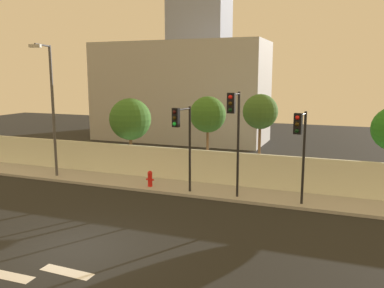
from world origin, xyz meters
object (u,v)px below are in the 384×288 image
Objects in this scene: traffic_light_left at (301,138)px; traffic_light_center at (235,123)px; traffic_light_right at (182,131)px; roadside_tree_leftmost at (130,119)px; roadside_tree_midright at (260,112)px; fire_hydrant at (150,178)px; roadside_tree_midleft at (208,115)px; street_lamp_curbside at (51,101)px.

traffic_light_left is 0.84× the size of traffic_light_center.
traffic_light_right is (-5.57, -0.08, 0.05)m from traffic_light_left.
roadside_tree_leftmost reaches higher than traffic_light_left.
roadside_tree_midright is (0.32, 4.15, 0.15)m from traffic_light_center.
roadside_tree_leftmost reaches higher than fire_hydrant.
fire_hydrant is 0.17× the size of roadside_tree_midright.
traffic_light_center is 4.96m from roadside_tree_midleft.
street_lamp_curbside is 8.80× the size of fire_hydrant.
traffic_light_left is 5.01× the size of fire_hydrant.
roadside_tree_leftmost is at bearing 132.17° from fire_hydrant.
fire_hydrant is at bearing 175.15° from traffic_light_left.
traffic_light_right is at bearing -4.35° from street_lamp_curbside.
traffic_light_right is at bearing -18.75° from fire_hydrant.
traffic_light_right is at bearing -179.18° from traffic_light_left.
traffic_light_right is 6.62m from roadside_tree_leftmost.
street_lamp_curbside is 8.96m from roadside_tree_midleft.
traffic_light_left is 3.01m from traffic_light_center.
street_lamp_curbside is at bearing -179.04° from fire_hydrant.
roadside_tree_midleft is (2.07, 3.35, 3.14)m from fire_hydrant.
street_lamp_curbside reaches higher than roadside_tree_midleft.
fire_hydrant is (-7.74, 0.66, -2.67)m from traffic_light_left.
traffic_light_right reaches higher than traffic_light_left.
street_lamp_curbside is 1.63× the size of roadside_tree_leftmost.
fire_hydrant is at bearing 0.96° from street_lamp_curbside.
traffic_light_right is 4.11m from roadside_tree_midleft.
traffic_light_right is 8.43m from street_lamp_curbside.
street_lamp_curbside reaches higher than traffic_light_right.
roadside_tree_midleft is 3.05m from roadside_tree_midright.
street_lamp_curbside is at bearing 175.65° from traffic_light_right.
traffic_light_left is 0.57× the size of street_lamp_curbside.
fire_hydrant is 5.26m from roadside_tree_leftmost.
roadside_tree_midleft reaches higher than fire_hydrant.
street_lamp_curbside is 11.80m from roadside_tree_midright.
traffic_light_center reaches higher than fire_hydrant.
traffic_light_center reaches higher than traffic_light_right.
traffic_light_center is 1.06× the size of roadside_tree_midleft.
traffic_light_right is at bearing 178.77° from traffic_light_center.
street_lamp_curbside reaches higher than roadside_tree_midright.
roadside_tree_midright is at bearing -0.00° from roadside_tree_leftmost.
traffic_light_right is 0.94× the size of roadside_tree_leftmost.
roadside_tree_midright is (3.04, -0.00, 0.25)m from roadside_tree_midleft.
roadside_tree_midleft is (-0.10, 4.09, 0.42)m from traffic_light_right.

